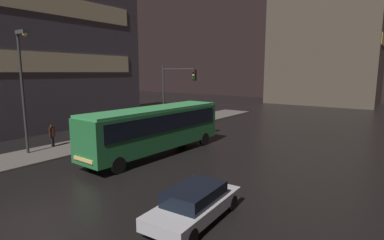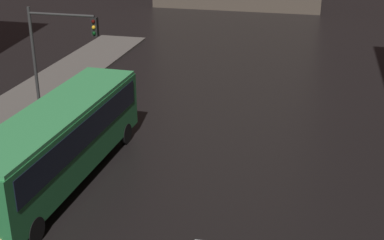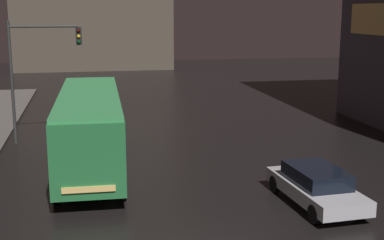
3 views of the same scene
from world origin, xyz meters
TOP-DOWN VIEW (x-y plane):
  - bus_near at (-2.70, 9.77)m, footprint 2.85×11.45m
  - car_taxi at (5.05, 3.65)m, footprint 2.15×4.69m
  - traffic_light_main at (-5.23, 14.93)m, footprint 3.64×0.35m

SIDE VIEW (x-z plane):
  - car_taxi at x=5.05m, z-range 0.03..1.39m
  - bus_near at x=-2.70m, z-range 0.39..3.70m
  - traffic_light_main at x=-5.23m, z-range 1.14..7.42m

